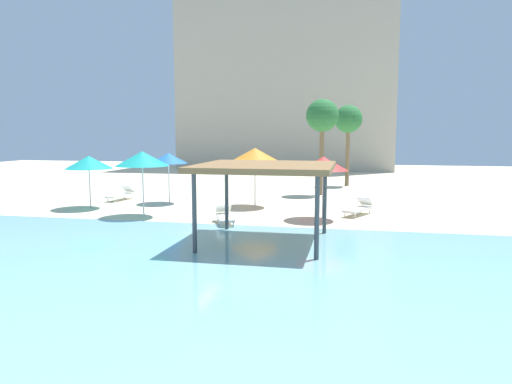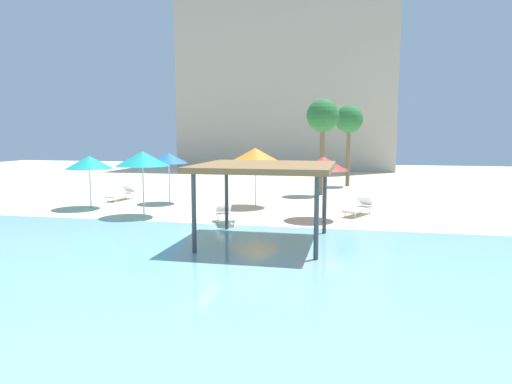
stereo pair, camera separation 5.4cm
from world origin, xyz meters
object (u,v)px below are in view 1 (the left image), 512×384
object	(u,v)px
beach_umbrella_teal_3	(89,162)
beach_umbrella_orange_4	(255,155)
beach_umbrella_red_0	(323,164)
beach_umbrella_blue_1	(168,158)
lounge_chair_1	(122,194)
palm_tree_1	(348,121)
shade_pavilion	(266,169)
lounge_chair_0	(359,208)
palm_tree_0	(322,117)
beach_umbrella_teal_2	(142,159)
lounge_chair_2	(225,215)

from	to	relation	value
beach_umbrella_teal_3	beach_umbrella_orange_4	xyz separation A→B (m)	(7.74, 2.13, 0.35)
beach_umbrella_red_0	beach_umbrella_orange_4	xyz separation A→B (m)	(-3.52, 2.84, 0.22)
beach_umbrella_blue_1	beach_umbrella_orange_4	world-z (taller)	beach_umbrella_orange_4
beach_umbrella_orange_4	lounge_chair_1	xyz separation A→B (m)	(-7.58, 0.77, -2.25)
beach_umbrella_red_0	palm_tree_1	distance (m)	13.39
shade_pavilion	lounge_chair_0	xyz separation A→B (m)	(3.10, 6.20, -2.14)
beach_umbrella_teal_3	lounge_chair_0	size ratio (longest dim) A/B	1.29
beach_umbrella_red_0	palm_tree_1	xyz separation A→B (m)	(0.81, 13.20, 2.13)
beach_umbrella_blue_1	shade_pavilion	bearing A→B (deg)	-50.13
beach_umbrella_orange_4	shade_pavilion	bearing A→B (deg)	-75.64
beach_umbrella_red_0	palm_tree_0	bearing A→B (deg)	94.35
beach_umbrella_blue_1	beach_umbrella_teal_2	bearing A→B (deg)	-83.82
beach_umbrella_orange_4	beach_umbrella_red_0	bearing A→B (deg)	-38.94
beach_umbrella_teal_2	palm_tree_0	bearing A→B (deg)	51.59
lounge_chair_2	palm_tree_1	size ratio (longest dim) A/B	0.36
palm_tree_0	palm_tree_1	world-z (taller)	palm_tree_0
lounge_chair_0	palm_tree_1	xyz separation A→B (m)	(-0.73, 11.82, 4.15)
beach_umbrella_orange_4	lounge_chair_2	size ratio (longest dim) A/B	1.46
beach_umbrella_blue_1	lounge_chair_1	world-z (taller)	beach_umbrella_blue_1
beach_umbrella_blue_1	beach_umbrella_orange_4	size ratio (longest dim) A/B	0.90
beach_umbrella_teal_2	palm_tree_0	xyz separation A→B (m)	(7.09, 8.94, 2.00)
beach_umbrella_blue_1	beach_umbrella_orange_4	bearing A→B (deg)	-2.62
lounge_chair_2	palm_tree_1	world-z (taller)	palm_tree_1
shade_pavilion	beach_umbrella_blue_1	bearing A→B (deg)	129.87
beach_umbrella_red_0	beach_umbrella_teal_2	xyz separation A→B (m)	(-7.70, -0.93, 0.17)
beach_umbrella_teal_2	lounge_chair_0	xyz separation A→B (m)	(9.24, 2.30, -2.20)
beach_umbrella_orange_4	lounge_chair_0	size ratio (longest dim) A/B	1.48
shade_pavilion	beach_umbrella_red_0	xyz separation A→B (m)	(1.55, 4.82, -0.11)
beach_umbrella_blue_1	palm_tree_1	distance (m)	13.69
shade_pavilion	palm_tree_0	distance (m)	13.04
lounge_chair_1	lounge_chair_2	distance (m)	9.06
beach_umbrella_orange_4	palm_tree_0	xyz separation A→B (m)	(2.91, 5.18, 1.95)
beach_umbrella_teal_3	beach_umbrella_orange_4	bearing A→B (deg)	15.38
lounge_chair_0	lounge_chair_1	size ratio (longest dim) A/B	0.99
beach_umbrella_orange_4	lounge_chair_2	world-z (taller)	beach_umbrella_orange_4
beach_umbrella_orange_4	palm_tree_0	distance (m)	6.25
beach_umbrella_blue_1	lounge_chair_1	xyz separation A→B (m)	(-2.97, 0.56, -2.01)
beach_umbrella_blue_1	beach_umbrella_teal_2	distance (m)	4.01
lounge_chair_1	beach_umbrella_red_0	bearing A→B (deg)	82.19
beach_umbrella_teal_2	lounge_chair_1	xyz separation A→B (m)	(-3.40, 4.53, -2.20)
shade_pavilion	beach_umbrella_red_0	distance (m)	5.07
beach_umbrella_orange_4	beach_umbrella_blue_1	bearing A→B (deg)	177.38
beach_umbrella_orange_4	palm_tree_0	bearing A→B (deg)	60.68
beach_umbrella_teal_3	lounge_chair_2	size ratio (longest dim) A/B	1.28
shade_pavilion	palm_tree_0	world-z (taller)	palm_tree_0
beach_umbrella_red_0	shade_pavilion	bearing A→B (deg)	-107.87
palm_tree_1	beach_umbrella_teal_3	bearing A→B (deg)	-134.01
shade_pavilion	lounge_chair_1	xyz separation A→B (m)	(-9.55, 8.43, -2.14)
palm_tree_0	lounge_chair_0	bearing A→B (deg)	-72.06
beach_umbrella_red_0	beach_umbrella_teal_2	size ratio (longest dim) A/B	0.93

